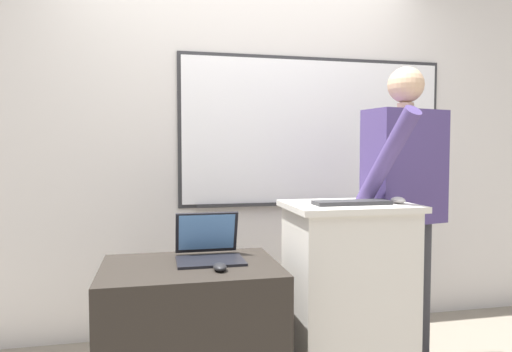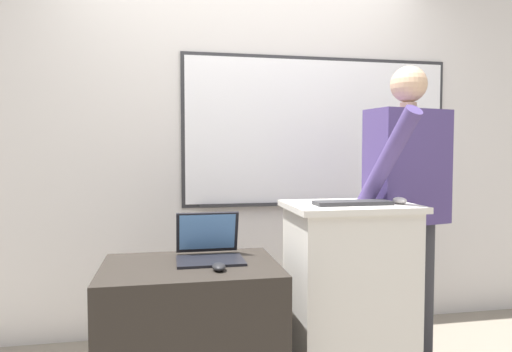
{
  "view_description": "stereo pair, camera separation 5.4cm",
  "coord_description": "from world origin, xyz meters",
  "px_view_note": "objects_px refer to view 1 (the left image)",
  "views": [
    {
      "loc": [
        -0.58,
        -1.81,
        1.25
      ],
      "look_at": [
        -0.11,
        0.33,
        1.13
      ],
      "focal_mm": 32.0,
      "sensor_mm": 36.0,
      "label": 1
    },
    {
      "loc": [
        -0.53,
        -1.82,
        1.25
      ],
      "look_at": [
        -0.11,
        0.33,
        1.13
      ],
      "focal_mm": 32.0,
      "sensor_mm": 36.0,
      "label": 2
    }
  ],
  "objects_px": {
    "person_presenter": "(405,195)",
    "computer_mouse_by_laptop": "(220,267)",
    "lectern_podium": "(348,298)",
    "side_desk": "(191,340)",
    "laptop": "(208,246)",
    "computer_mouse_by_keyboard": "(398,200)",
    "wireless_keyboard": "(352,203)"
  },
  "relations": [
    {
      "from": "lectern_podium",
      "to": "computer_mouse_by_keyboard",
      "type": "bearing_deg",
      "value": -14.9
    },
    {
      "from": "laptop",
      "to": "computer_mouse_by_keyboard",
      "type": "height_order",
      "value": "computer_mouse_by_keyboard"
    },
    {
      "from": "lectern_podium",
      "to": "wireless_keyboard",
      "type": "height_order",
      "value": "wireless_keyboard"
    },
    {
      "from": "side_desk",
      "to": "wireless_keyboard",
      "type": "distance_m",
      "value": 1.02
    },
    {
      "from": "computer_mouse_by_laptop",
      "to": "lectern_podium",
      "type": "bearing_deg",
      "value": 13.92
    },
    {
      "from": "person_presenter",
      "to": "computer_mouse_by_laptop",
      "type": "bearing_deg",
      "value": -175.57
    },
    {
      "from": "person_presenter",
      "to": "computer_mouse_by_keyboard",
      "type": "bearing_deg",
      "value": -139.32
    },
    {
      "from": "side_desk",
      "to": "laptop",
      "type": "relative_size",
      "value": 2.57
    },
    {
      "from": "computer_mouse_by_keyboard",
      "to": "laptop",
      "type": "bearing_deg",
      "value": 171.77
    },
    {
      "from": "person_presenter",
      "to": "computer_mouse_by_laptop",
      "type": "distance_m",
      "value": 1.18
    },
    {
      "from": "wireless_keyboard",
      "to": "computer_mouse_by_keyboard",
      "type": "distance_m",
      "value": 0.25
    },
    {
      "from": "wireless_keyboard",
      "to": "lectern_podium",
      "type": "bearing_deg",
      "value": 80.34
    },
    {
      "from": "side_desk",
      "to": "laptop",
      "type": "height_order",
      "value": "laptop"
    },
    {
      "from": "person_presenter",
      "to": "laptop",
      "type": "distance_m",
      "value": 1.15
    },
    {
      "from": "wireless_keyboard",
      "to": "computer_mouse_by_keyboard",
      "type": "height_order",
      "value": "computer_mouse_by_keyboard"
    },
    {
      "from": "lectern_podium",
      "to": "side_desk",
      "type": "distance_m",
      "value": 0.82
    },
    {
      "from": "side_desk",
      "to": "wireless_keyboard",
      "type": "height_order",
      "value": "wireless_keyboard"
    },
    {
      "from": "person_presenter",
      "to": "wireless_keyboard",
      "type": "bearing_deg",
      "value": -164.38
    },
    {
      "from": "lectern_podium",
      "to": "computer_mouse_by_keyboard",
      "type": "distance_m",
      "value": 0.57
    },
    {
      "from": "laptop",
      "to": "wireless_keyboard",
      "type": "distance_m",
      "value": 0.74
    },
    {
      "from": "lectern_podium",
      "to": "computer_mouse_by_keyboard",
      "type": "height_order",
      "value": "computer_mouse_by_keyboard"
    },
    {
      "from": "laptop",
      "to": "computer_mouse_by_keyboard",
      "type": "relative_size",
      "value": 3.21
    },
    {
      "from": "side_desk",
      "to": "laptop",
      "type": "distance_m",
      "value": 0.45
    },
    {
      "from": "person_presenter",
      "to": "computer_mouse_by_keyboard",
      "type": "xyz_separation_m",
      "value": [
        -0.17,
        -0.23,
        -0.0
      ]
    },
    {
      "from": "person_presenter",
      "to": "lectern_podium",
      "type": "bearing_deg",
      "value": -170.71
    },
    {
      "from": "side_desk",
      "to": "person_presenter",
      "type": "xyz_separation_m",
      "value": [
        1.22,
        0.2,
        0.65
      ]
    },
    {
      "from": "person_presenter",
      "to": "laptop",
      "type": "relative_size",
      "value": 5.37
    },
    {
      "from": "person_presenter",
      "to": "wireless_keyboard",
      "type": "distance_m",
      "value": 0.48
    },
    {
      "from": "side_desk",
      "to": "wireless_keyboard",
      "type": "relative_size",
      "value": 2.15
    },
    {
      "from": "lectern_podium",
      "to": "wireless_keyboard",
      "type": "bearing_deg",
      "value": -99.66
    },
    {
      "from": "side_desk",
      "to": "computer_mouse_by_laptop",
      "type": "relative_size",
      "value": 8.25
    },
    {
      "from": "computer_mouse_by_keyboard",
      "to": "lectern_podium",
      "type": "bearing_deg",
      "value": 165.1
    }
  ]
}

